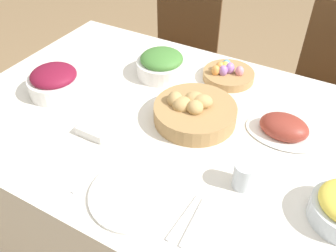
{
  "coord_description": "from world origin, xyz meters",
  "views": [
    {
      "loc": [
        0.49,
        -0.89,
        1.62
      ],
      "look_at": [
        0.03,
        -0.08,
        0.82
      ],
      "focal_mm": 38.0,
      "sensor_mm": 36.0,
      "label": 1
    }
  ],
  "objects": [
    {
      "name": "ground_plane",
      "position": [
        0.0,
        0.0,
        0.0
      ],
      "size": [
        12.0,
        12.0,
        0.0
      ],
      "primitive_type": "plane",
      "color": "#937551"
    },
    {
      "name": "egg_basket",
      "position": [
        0.08,
        0.36,
        0.8
      ],
      "size": [
        0.22,
        0.22,
        0.08
      ],
      "color": "#AD8451",
      "rests_on": "dining_table"
    },
    {
      "name": "bread_basket",
      "position": [
        0.07,
        0.04,
        0.82
      ],
      "size": [
        0.3,
        0.3,
        0.11
      ],
      "color": "#AD8451",
      "rests_on": "dining_table"
    },
    {
      "name": "spoon",
      "position": [
        0.27,
        -0.36,
        0.78
      ],
      "size": [
        0.02,
        0.17,
        0.0
      ],
      "rotation": [
        0.0,
        0.0,
        0.06
      ],
      "color": "silver",
      "rests_on": "dining_table"
    },
    {
      "name": "dinner_plate",
      "position": [
        0.08,
        -0.36,
        0.78
      ],
      "size": [
        0.27,
        0.27,
        0.01
      ],
      "color": "white",
      "rests_on": "dining_table"
    },
    {
      "name": "chair_far_left",
      "position": [
        -0.44,
        0.91,
        0.51
      ],
      "size": [
        0.45,
        0.45,
        0.95
      ],
      "rotation": [
        0.0,
        0.0,
        0.08
      ],
      "color": "brown",
      "rests_on": "ground"
    },
    {
      "name": "butter_dish",
      "position": [
        -0.2,
        -0.21,
        0.79
      ],
      "size": [
        0.11,
        0.07,
        0.03
      ],
      "color": "white",
      "rests_on": "dining_table"
    },
    {
      "name": "beet_salad_bowl",
      "position": [
        -0.49,
        -0.08,
        0.83
      ],
      "size": [
        0.21,
        0.21,
        0.11
      ],
      "color": "white",
      "rests_on": "dining_table"
    },
    {
      "name": "ham_platter",
      "position": [
        0.38,
        0.12,
        0.8
      ],
      "size": [
        0.26,
        0.18,
        0.08
      ],
      "color": "white",
      "rests_on": "dining_table"
    },
    {
      "name": "dining_table",
      "position": [
        0.0,
        0.0,
        0.39
      ],
      "size": [
        1.62,
        1.07,
        0.78
      ],
      "color": "white",
      "rests_on": "ground"
    },
    {
      "name": "drinking_cup",
      "position": [
        0.34,
        -0.17,
        0.82
      ],
      "size": [
        0.07,
        0.07,
        0.09
      ],
      "color": "silver",
      "rests_on": "dining_table"
    },
    {
      "name": "green_salad_bowl",
      "position": [
        -0.19,
        0.25,
        0.83
      ],
      "size": [
        0.21,
        0.21,
        0.11
      ],
      "color": "white",
      "rests_on": "dining_table"
    },
    {
      "name": "fork",
      "position": [
        -0.09,
        -0.36,
        0.78
      ],
      "size": [
        0.02,
        0.17,
        0.0
      ],
      "rotation": [
        0.0,
        0.0,
        -0.06
      ],
      "color": "silver",
      "rests_on": "dining_table"
    },
    {
      "name": "chair_far_right",
      "position": [
        0.48,
        0.91,
        0.51
      ],
      "size": [
        0.43,
        0.43,
        0.95
      ],
      "rotation": [
        0.0,
        0.0,
        0.03
      ],
      "color": "brown",
      "rests_on": "ground"
    },
    {
      "name": "knife",
      "position": [
        0.24,
        -0.36,
        0.78
      ],
      "size": [
        0.02,
        0.17,
        0.0
      ],
      "rotation": [
        0.0,
        0.0,
        -0.06
      ],
      "color": "silver",
      "rests_on": "dining_table"
    }
  ]
}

